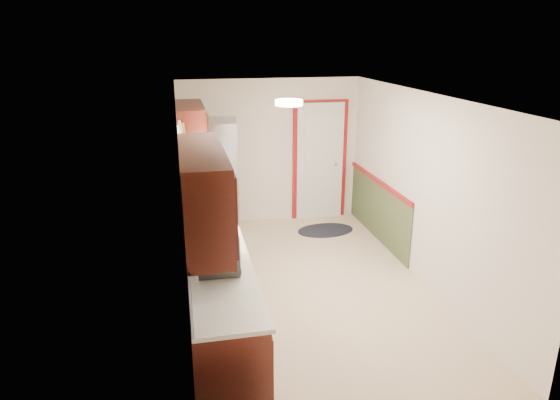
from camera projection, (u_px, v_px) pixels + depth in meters
name	position (u px, v px, depth m)	size (l,w,h in m)	color
room_shell	(309.00, 197.00, 5.99)	(3.20, 5.20, 2.52)	beige
kitchen_run	(209.00, 245.00, 5.60)	(0.63, 4.00, 2.20)	#3B120D
back_wall_trim	(332.00, 171.00, 8.34)	(1.12, 2.30, 2.08)	maroon
ceiling_fixture	(289.00, 103.00, 5.38)	(0.30, 0.30, 0.06)	#FFD88C
microwave	(217.00, 247.00, 4.74)	(0.59, 0.33, 0.40)	white
refrigerator	(212.00, 181.00, 7.62)	(0.86, 0.82, 1.87)	#B7B7BC
rug	(325.00, 230.00, 8.19)	(0.94, 0.60, 0.01)	black
cooktop	(204.00, 193.00, 6.97)	(0.49, 0.59, 0.02)	black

